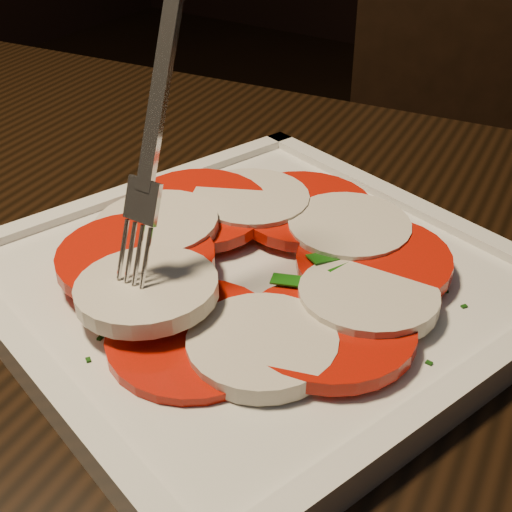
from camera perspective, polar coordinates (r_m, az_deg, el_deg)
The scene contains 5 objects.
table at distance 0.49m, azimuth -6.70°, elevation -15.16°, with size 1.29×0.94×0.75m.
chair at distance 1.07m, azimuth 18.03°, elevation 4.56°, with size 0.54×0.54×0.93m.
plate at distance 0.44m, azimuth 0.00°, elevation -2.43°, with size 0.30×0.30×0.01m, color white.
caprese_salad at distance 0.43m, azimuth 0.01°, elevation -0.43°, with size 0.25×0.25×0.03m.
fork at distance 0.39m, azimuth -7.06°, elevation 11.97°, with size 0.03×0.07×0.18m, color white, non-canonical shape.
Camera 1 is at (0.24, -0.11, 1.02)m, focal length 50.00 mm.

